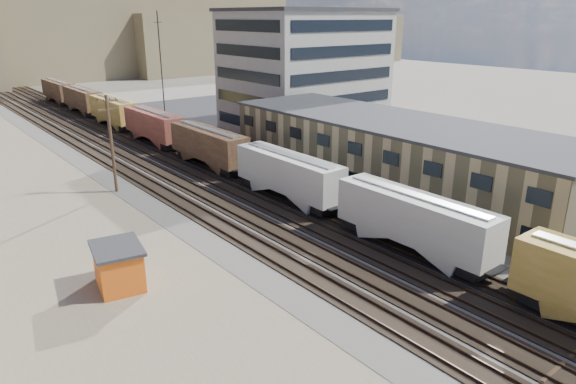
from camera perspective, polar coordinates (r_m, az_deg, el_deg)
ground at (r=32.50m, az=28.91°, el=-15.89°), size 300.00×300.00×0.00m
ballast_bed at (r=66.34m, az=-14.14°, el=3.30°), size 18.00×200.00×0.06m
asphalt_lot at (r=67.14m, az=8.90°, el=3.83°), size 26.00×120.00×0.04m
rail_tracks at (r=66.11m, az=-14.58°, el=3.28°), size 11.40×200.00×0.24m
freight_train at (r=68.71m, az=-12.04°, el=6.37°), size 3.00×119.74×4.46m
warehouse at (r=54.77m, az=11.78°, el=4.14°), size 12.40×40.40×7.25m
office_tower at (r=83.76m, az=1.77°, el=13.46°), size 22.60×18.60×18.45m
utility_pole_north at (r=54.80m, az=-19.05°, el=5.27°), size 2.20×0.32×10.00m
radio_mast at (r=76.09m, az=-13.82°, el=12.27°), size 1.20×0.16×18.00m
maintenance_shed at (r=36.38m, az=-18.30°, el=-7.81°), size 3.80×4.53×2.94m
parked_car_blue at (r=86.23m, az=-2.10°, el=7.89°), size 5.91×4.71×1.49m
parked_car_far at (r=80.29m, az=11.06°, el=6.77°), size 2.34×4.95×1.64m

